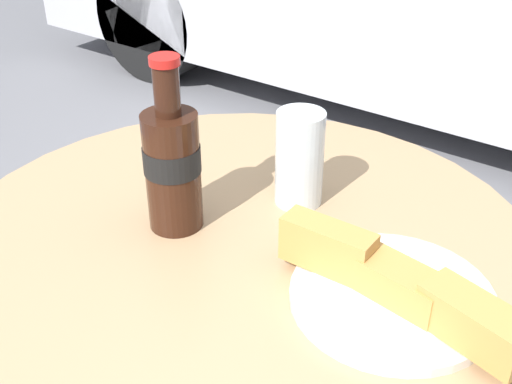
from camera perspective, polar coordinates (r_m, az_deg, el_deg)
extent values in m
cylinder|color=#B7B7BC|center=(0.83, -1.57, -5.52)|extent=(0.78, 0.78, 0.01)
cylinder|color=tan|center=(0.83, -1.59, -4.69)|extent=(0.77, 0.77, 0.02)
cylinder|color=#33190F|center=(0.81, -7.39, 1.79)|extent=(0.07, 0.07, 0.16)
cylinder|color=black|center=(0.80, -7.48, 2.96)|extent=(0.07, 0.07, 0.03)
cylinder|color=#33190F|center=(0.76, -7.95, 8.95)|extent=(0.03, 0.03, 0.06)
cylinder|color=red|center=(0.75, -8.15, 11.51)|extent=(0.04, 0.04, 0.01)
cylinder|color=black|center=(0.87, 3.86, 2.14)|extent=(0.06, 0.06, 0.10)
cylinder|color=silver|center=(0.86, 3.89, 2.99)|extent=(0.07, 0.07, 0.13)
cylinder|color=silver|center=(0.74, 11.99, -9.10)|extent=(0.23, 0.23, 0.01)
cube|color=white|center=(0.73, 12.05, -8.68)|extent=(0.19, 0.19, 0.00)
cube|color=#C68E47|center=(0.73, 6.21, -5.01)|extent=(0.11, 0.04, 0.06)
cube|color=#C68E47|center=(0.71, 12.01, -7.65)|extent=(0.13, 0.07, 0.04)
cube|color=#C68E47|center=(0.68, 18.86, -10.93)|extent=(0.12, 0.07, 0.05)
cylinder|color=black|center=(3.41, -8.97, 15.05)|extent=(0.62, 0.22, 0.62)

